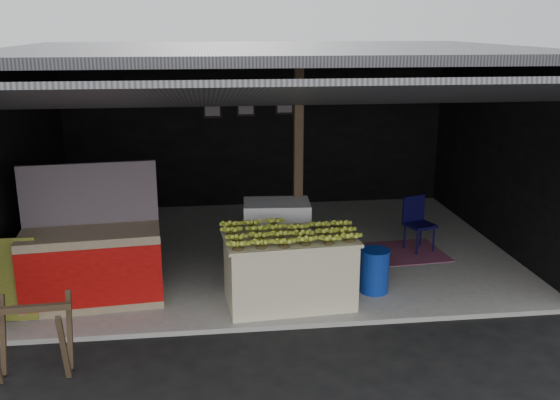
{
  "coord_description": "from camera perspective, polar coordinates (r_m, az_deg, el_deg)",
  "views": [
    {
      "loc": [
        -0.95,
        -6.3,
        3.32
      ],
      "look_at": [
        0.0,
        1.49,
        1.1
      ],
      "focal_mm": 40.0,
      "sensor_mm": 36.0,
      "label": 1
    }
  ],
  "objects": [
    {
      "name": "ground",
      "position": [
        7.18,
        1.46,
        -11.74
      ],
      "size": [
        80.0,
        80.0,
        0.0
      ],
      "primitive_type": "plane",
      "color": "black",
      "rests_on": "ground"
    },
    {
      "name": "concrete_slab",
      "position": [
        9.44,
        -0.75,
        -4.6
      ],
      "size": [
        7.0,
        5.0,
        0.06
      ],
      "primitive_type": "cube",
      "color": "gray",
      "rests_on": "ground"
    },
    {
      "name": "shophouse",
      "position": [
        9.24,
        -1.01,
        8.21
      ],
      "size": [
        7.4,
        7.29,
        3.02
      ],
      "color": "black",
      "rests_on": "ground"
    },
    {
      "name": "banana_table",
      "position": [
        7.53,
        0.83,
        -6.32
      ],
      "size": [
        1.6,
        1.06,
        0.85
      ],
      "rotation": [
        0.0,
        0.0,
        0.07
      ],
      "color": "beige",
      "rests_on": "concrete_slab"
    },
    {
      "name": "banana_pile",
      "position": [
        7.35,
        0.85,
        -2.67
      ],
      "size": [
        1.48,
        0.95,
        0.17
      ],
      "primitive_type": null,
      "rotation": [
        0.0,
        0.0,
        0.07
      ],
      "color": "yellow",
      "rests_on": "banana_table"
    },
    {
      "name": "white_crate",
      "position": [
        8.44,
        -0.3,
        -3.37
      ],
      "size": [
        0.92,
        0.66,
        0.98
      ],
      "rotation": [
        0.0,
        0.0,
        -0.07
      ],
      "color": "white",
      "rests_on": "concrete_slab"
    },
    {
      "name": "neighbor_stall",
      "position": [
        7.83,
        -16.75,
        -5.57
      ],
      "size": [
        1.67,
        0.87,
        1.66
      ],
      "rotation": [
        0.0,
        0.0,
        0.09
      ],
      "color": "#998466",
      "rests_on": "concrete_slab"
    },
    {
      "name": "green_signboard",
      "position": [
        7.74,
        -23.63,
        -6.69
      ],
      "size": [
        0.63,
        0.23,
        0.94
      ],
      "primitive_type": "cube",
      "rotation": [
        -0.2,
        0.0,
        0.0
      ],
      "color": "black",
      "rests_on": "concrete_slab"
    },
    {
      "name": "sawhorse",
      "position": [
        6.53,
        -21.76,
        -11.2
      ],
      "size": [
        0.78,
        0.7,
        0.76
      ],
      "rotation": [
        0.0,
        0.0,
        0.05
      ],
      "color": "#453522",
      "rests_on": "ground"
    },
    {
      "name": "water_barrel",
      "position": [
        7.96,
        8.63,
        -6.52
      ],
      "size": [
        0.36,
        0.36,
        0.53
      ],
      "primitive_type": "cylinder",
      "color": "#0D2E94",
      "rests_on": "concrete_slab"
    },
    {
      "name": "plastic_chair",
      "position": [
        9.48,
        12.39,
        -1.69
      ],
      "size": [
        0.48,
        0.48,
        0.8
      ],
      "rotation": [
        0.0,
        0.0,
        0.33
      ],
      "color": "black",
      "rests_on": "concrete_slab"
    },
    {
      "name": "magenta_rug",
      "position": [
        9.37,
        10.22,
        -4.79
      ],
      "size": [
        1.58,
        1.12,
        0.01
      ],
      "primitive_type": "cube",
      "rotation": [
        0.0,
        0.0,
        0.08
      ],
      "color": "#681748",
      "rests_on": "concrete_slab"
    },
    {
      "name": "picture_frames",
      "position": [
        11.31,
        -2.97,
        8.72
      ],
      "size": [
        1.62,
        0.04,
        0.46
      ],
      "color": "black",
      "rests_on": "shophouse"
    }
  ]
}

